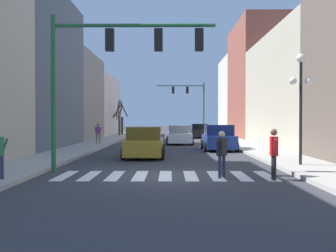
{
  "coord_description": "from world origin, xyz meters",
  "views": [
    {
      "loc": [
        0.19,
        -13.96,
        1.99
      ],
      "look_at": [
        -0.07,
        23.53,
        1.42
      ],
      "focal_mm": 42.0,
      "sensor_mm": 36.0,
      "label": 1
    }
  ],
  "objects_px": {
    "street_lamp_right_corner": "(301,86)",
    "traffic_signal_far": "(191,98)",
    "car_parked_right_far": "(144,143)",
    "traffic_signal_near": "(114,56)",
    "car_parked_left_near": "(179,135)",
    "car_parked_right_mid": "(219,138)",
    "street_tree_right_near": "(121,119)",
    "pedestrian_crossing_street": "(222,150)",
    "street_tree_left_near": "(120,119)",
    "pedestrian_on_left_sidewalk": "(274,150)",
    "car_driving_toward_lane": "(199,131)",
    "pedestrian_on_right_sidewalk": "(98,132)"
  },
  "relations": [
    {
      "from": "traffic_signal_near",
      "to": "car_driving_toward_lane",
      "type": "height_order",
      "value": "traffic_signal_near"
    },
    {
      "from": "pedestrian_on_right_sidewalk",
      "to": "pedestrian_on_left_sidewalk",
      "type": "bearing_deg",
      "value": -40.7
    },
    {
      "from": "traffic_signal_far",
      "to": "car_parked_left_near",
      "type": "relative_size",
      "value": 1.42
    },
    {
      "from": "car_parked_right_far",
      "to": "car_parked_right_mid",
      "type": "bearing_deg",
      "value": 137.62
    },
    {
      "from": "street_lamp_right_corner",
      "to": "traffic_signal_far",
      "type": "bearing_deg",
      "value": 95.08
    },
    {
      "from": "traffic_signal_near",
      "to": "pedestrian_crossing_street",
      "type": "xyz_separation_m",
      "value": [
        3.92,
        -1.44,
        -3.47
      ]
    },
    {
      "from": "car_driving_toward_lane",
      "to": "pedestrian_crossing_street",
      "type": "height_order",
      "value": "pedestrian_crossing_street"
    },
    {
      "from": "car_parked_right_mid",
      "to": "street_tree_left_near",
      "type": "relative_size",
      "value": 0.98
    },
    {
      "from": "car_parked_right_mid",
      "to": "pedestrian_crossing_street",
      "type": "distance_m",
      "value": 12.41
    },
    {
      "from": "traffic_signal_far",
      "to": "street_tree_right_near",
      "type": "xyz_separation_m",
      "value": [
        -8.86,
        1.26,
        -2.67
      ]
    },
    {
      "from": "car_driving_toward_lane",
      "to": "pedestrian_crossing_street",
      "type": "bearing_deg",
      "value": 177.3
    },
    {
      "from": "street_lamp_right_corner",
      "to": "car_parked_right_far",
      "type": "bearing_deg",
      "value": 145.78
    },
    {
      "from": "traffic_signal_near",
      "to": "car_parked_left_near",
      "type": "relative_size",
      "value": 1.34
    },
    {
      "from": "car_parked_right_mid",
      "to": "pedestrian_on_right_sidewalk",
      "type": "relative_size",
      "value": 2.64
    },
    {
      "from": "traffic_signal_far",
      "to": "street_lamp_right_corner",
      "type": "distance_m",
      "value": 32.58
    },
    {
      "from": "car_parked_right_far",
      "to": "pedestrian_on_left_sidewalk",
      "type": "relative_size",
      "value": 2.51
    },
    {
      "from": "car_parked_right_mid",
      "to": "pedestrian_crossing_street",
      "type": "relative_size",
      "value": 2.6
    },
    {
      "from": "car_driving_toward_lane",
      "to": "car_parked_right_mid",
      "type": "xyz_separation_m",
      "value": [
        -0.03,
        -17.8,
        0.04
      ]
    },
    {
      "from": "traffic_signal_far",
      "to": "pedestrian_on_right_sidewalk",
      "type": "distance_m",
      "value": 20.37
    },
    {
      "from": "pedestrian_crossing_street",
      "to": "pedestrian_on_right_sidewalk",
      "type": "distance_m",
      "value": 18.38
    },
    {
      "from": "pedestrian_on_left_sidewalk",
      "to": "street_tree_right_near",
      "type": "bearing_deg",
      "value": 20.58
    },
    {
      "from": "street_tree_left_near",
      "to": "car_parked_right_far",
      "type": "bearing_deg",
      "value": -79.78
    },
    {
      "from": "traffic_signal_near",
      "to": "pedestrian_crossing_street",
      "type": "height_order",
      "value": "traffic_signal_near"
    },
    {
      "from": "pedestrian_crossing_street",
      "to": "car_driving_toward_lane",
      "type": "bearing_deg",
      "value": 34.26
    },
    {
      "from": "traffic_signal_near",
      "to": "pedestrian_crossing_street",
      "type": "bearing_deg",
      "value": -20.15
    },
    {
      "from": "street_lamp_right_corner",
      "to": "pedestrian_on_left_sidewalk",
      "type": "height_order",
      "value": "street_lamp_right_corner"
    },
    {
      "from": "traffic_signal_far",
      "to": "street_tree_right_near",
      "type": "height_order",
      "value": "traffic_signal_far"
    },
    {
      "from": "traffic_signal_far",
      "to": "car_parked_right_far",
      "type": "bearing_deg",
      "value": -97.95
    },
    {
      "from": "street_tree_left_near",
      "to": "traffic_signal_near",
      "type": "bearing_deg",
      "value": -82.96
    },
    {
      "from": "traffic_signal_far",
      "to": "street_lamp_right_corner",
      "type": "bearing_deg",
      "value": -84.92
    },
    {
      "from": "street_tree_left_near",
      "to": "traffic_signal_far",
      "type": "bearing_deg",
      "value": 10.76
    },
    {
      "from": "traffic_signal_far",
      "to": "pedestrian_on_left_sidewalk",
      "type": "distance_m",
      "value": 35.79
    },
    {
      "from": "pedestrian_crossing_street",
      "to": "pedestrian_on_left_sidewalk",
      "type": "height_order",
      "value": "pedestrian_on_left_sidewalk"
    },
    {
      "from": "traffic_signal_near",
      "to": "car_parked_right_mid",
      "type": "xyz_separation_m",
      "value": [
        5.31,
        10.89,
        -3.65
      ]
    },
    {
      "from": "traffic_signal_near",
      "to": "street_lamp_right_corner",
      "type": "relative_size",
      "value": 1.37
    },
    {
      "from": "street_lamp_right_corner",
      "to": "car_driving_toward_lane",
      "type": "distance_m",
      "value": 27.6
    },
    {
      "from": "pedestrian_crossing_street",
      "to": "street_tree_left_near",
      "type": "relative_size",
      "value": 0.38
    },
    {
      "from": "street_tree_left_near",
      "to": "car_parked_left_near",
      "type": "bearing_deg",
      "value": -64.61
    },
    {
      "from": "street_tree_right_near",
      "to": "pedestrian_on_left_sidewalk",
      "type": "bearing_deg",
      "value": -75.08
    },
    {
      "from": "car_driving_toward_lane",
      "to": "street_lamp_right_corner",
      "type": "bearing_deg",
      "value": -175.43
    },
    {
      "from": "street_tree_right_near",
      "to": "street_lamp_right_corner",
      "type": "bearing_deg",
      "value": -70.77
    },
    {
      "from": "car_parked_left_near",
      "to": "pedestrian_crossing_street",
      "type": "distance_m",
      "value": 19.12
    },
    {
      "from": "traffic_signal_far",
      "to": "car_parked_right_far",
      "type": "height_order",
      "value": "traffic_signal_far"
    },
    {
      "from": "pedestrian_crossing_street",
      "to": "street_tree_right_near",
      "type": "bearing_deg",
      "value": 49.55
    },
    {
      "from": "traffic_signal_near",
      "to": "car_parked_right_mid",
      "type": "distance_m",
      "value": 12.66
    },
    {
      "from": "car_parked_left_near",
      "to": "street_tree_right_near",
      "type": "distance_m",
      "value": 18.77
    },
    {
      "from": "car_parked_left_near",
      "to": "pedestrian_on_left_sidewalk",
      "type": "distance_m",
      "value": 19.7
    },
    {
      "from": "traffic_signal_far",
      "to": "street_tree_left_near",
      "type": "xyz_separation_m",
      "value": [
        -8.6,
        -1.63,
        -2.63
      ]
    },
    {
      "from": "street_tree_right_near",
      "to": "pedestrian_crossing_street",
      "type": "bearing_deg",
      "value": -77.4
    },
    {
      "from": "pedestrian_on_right_sidewalk",
      "to": "street_tree_right_near",
      "type": "bearing_deg",
      "value": 113.79
    }
  ]
}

